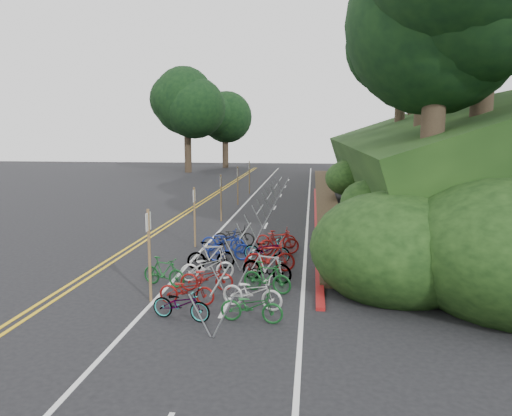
{
  "coord_description": "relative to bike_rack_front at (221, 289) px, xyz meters",
  "views": [
    {
      "loc": [
        5.42,
        -14.91,
        4.79
      ],
      "look_at": [
        2.88,
        7.48,
        1.3
      ],
      "focal_mm": 35.0,
      "sensor_mm": 36.0,
      "label": 1
    }
  ],
  "objects": [
    {
      "name": "road_markings",
      "position": [
        -2.51,
        12.85,
        -0.77
      ],
      "size": [
        7.47,
        80.0,
        0.01
      ],
      "color": "gold",
      "rests_on": "ground"
    },
    {
      "name": "signposts_rest",
      "position": [
        -2.54,
        16.75,
        0.65
      ],
      "size": [
        0.08,
        18.4,
        2.5
      ],
      "color": "brown",
      "rests_on": "ground"
    },
    {
      "name": "bike_racks_rest",
      "position": [
        -0.14,
        15.75,
        0.08
      ],
      "size": [
        1.14,
        23.0,
        1.17
      ],
      "color": "gray",
      "rests_on": "ground"
    },
    {
      "name": "red_curb",
      "position": [
        2.56,
        14.75,
        -0.73
      ],
      "size": [
        0.25,
        28.0,
        0.1
      ],
      "primitive_type": "cube",
      "color": "maroon",
      "rests_on": "ground"
    },
    {
      "name": "bike_valet",
      "position": [
        -0.09,
        3.99,
        -0.31
      ],
      "size": [
        3.17,
        10.03,
        1.05
      ],
      "color": "slate",
      "rests_on": "ground"
    },
    {
      "name": "embankment",
      "position": [
        9.82,
        21.79,
        1.79
      ],
      "size": [
        14.3,
        48.14,
        9.11
      ],
      "color": "black",
      "rests_on": "ground"
    },
    {
      "name": "ground",
      "position": [
        -3.14,
        2.75,
        -0.78
      ],
      "size": [
        120.0,
        120.0,
        0.0
      ],
      "primitive_type": "plane",
      "color": "black",
      "rests_on": "ground"
    },
    {
      "name": "bike_front",
      "position": [
        -2.26,
        2.43,
        -0.32
      ],
      "size": [
        0.91,
        1.59,
        0.92
      ],
      "primitive_type": "imported",
      "rotation": [
        0.0,
        0.0,
        1.24
      ],
      "color": "#144C1E",
      "rests_on": "ground"
    },
    {
      "name": "tree_cluster",
      "position": [
        6.62,
        24.79,
        10.86
      ],
      "size": [
        32.6,
        54.17,
        18.65
      ],
      "color": "#2D2319",
      "rests_on": "ground"
    },
    {
      "name": "bike_rack_front",
      "position": [
        0.0,
        0.0,
        0.0
      ],
      "size": [
        1.09,
        2.74,
        1.06
      ],
      "color": "gray",
      "rests_on": "ground"
    },
    {
      "name": "signpost_near",
      "position": [
        -2.23,
        1.02,
        0.74
      ],
      "size": [
        0.08,
        0.4,
        2.65
      ],
      "color": "brown",
      "rests_on": "ground"
    }
  ]
}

